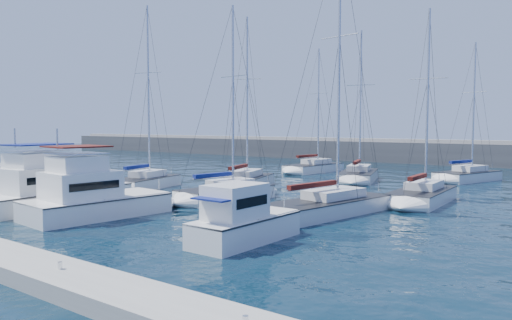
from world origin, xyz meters
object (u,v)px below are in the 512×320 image
Objects in this scene: sailboat_mid_a at (145,182)px; sailboat_back_b at (358,175)px; sailboat_mid_b at (244,182)px; motor_yacht_stbd_outer at (242,223)px; sailboat_mid_c at (226,193)px; motor_yacht_port_inner at (50,191)px; motor_yacht_stbd_inner at (91,199)px; sailboat_mid_d at (329,206)px; sailboat_mid_e at (422,196)px; sailboat_back_a at (314,168)px; sailboat_back_c at (468,176)px.

sailboat_mid_a is 20.60m from sailboat_back_b.
sailboat_back_b is at bearing 45.21° from sailboat_mid_b.
motor_yacht_stbd_outer is 0.41× the size of sailboat_mid_c.
motor_yacht_port_inner is at bearing -121.06° from sailboat_mid_b.
motor_yacht_port_inner is 5.17m from motor_yacht_stbd_inner.
sailboat_back_b reaches higher than motor_yacht_stbd_inner.
sailboat_mid_d is (8.74, -0.58, 0.01)m from sailboat_mid_c.
sailboat_mid_c is 13.97m from sailboat_mid_e.
motor_yacht_port_inner is 11.17m from sailboat_mid_a.
sailboat_mid_b reaches higher than sailboat_back_a.
sailboat_mid_d reaches higher than motor_yacht_stbd_outer.
sailboat_mid_a is 8.62m from sailboat_mid_b.
sailboat_mid_d is 24.62m from sailboat_back_c.
sailboat_back_c is at bearing 55.60° from motor_yacht_port_inner.
motor_yacht_port_inner and motor_yacht_stbd_inner have the same top height.
sailboat_back_a is (-6.02, 23.02, -0.01)m from sailboat_mid_c.
sailboat_back_b is (5.62, 11.13, 0.00)m from sailboat_mid_b.
sailboat_back_c is (12.89, 33.87, -0.61)m from motor_yacht_stbd_inner.
motor_yacht_stbd_inner is at bearing -66.79° from sailboat_mid_a.
motor_yacht_stbd_outer is at bearing -102.13° from sailboat_mid_e.
sailboat_back_b reaches higher than sailboat_back_c.
motor_yacht_stbd_inner is 13.90m from sailboat_mid_a.
motor_yacht_stbd_outer is 28.16m from sailboat_back_b.
sailboat_mid_b is 22.50m from sailboat_back_c.
sailboat_mid_a is 19.14m from sailboat_mid_d.
sailboat_mid_e is (22.16, 6.13, -0.04)m from sailboat_mid_a.
sailboat_mid_d is at bearing 46.61° from motor_yacht_stbd_inner.
sailboat_mid_e is 0.95× the size of sailboat_back_a.
sailboat_back_b is (-6.97, 27.28, -0.42)m from motor_yacht_stbd_outer.
sailboat_mid_b is 7.47m from sailboat_mid_c.
motor_yacht_stbd_outer is at bearing -77.70° from sailboat_mid_d.
motor_yacht_stbd_inner is 0.49× the size of sailboat_mid_d.
sailboat_mid_d is 1.26× the size of sailboat_back_c.
sailboat_back_b is (2.10, 17.71, -0.00)m from sailboat_mid_c.
sailboat_mid_d is at bearing -76.12° from sailboat_back_c.
sailboat_back_a reaches higher than sailboat_mid_c.
motor_yacht_port_inner is 0.77× the size of sailboat_back_c.
sailboat_mid_c is 0.98× the size of sailboat_back_a.
motor_yacht_stbd_outer is 9.00m from sailboat_mid_d.
sailboat_mid_b is 1.06× the size of sailboat_mid_c.
sailboat_mid_e is at bearing 78.93° from sailboat_mid_d.
sailboat_back_a reaches higher than motor_yacht_port_inner.
sailboat_back_b reaches higher than sailboat_mid_c.
motor_yacht_stbd_outer is at bearing -37.96° from sailboat_mid_c.
motor_yacht_stbd_outer is 22.21m from sailboat_mid_a.
sailboat_back_a is at bearing 136.01° from sailboat_mid_e.
sailboat_mid_c reaches higher than sailboat_mid_e.
sailboat_mid_a is at bearing -145.03° from sailboat_back_b.
sailboat_mid_b is at bearing -75.30° from sailboat_back_a.
sailboat_mid_c is (3.52, -6.59, 0.01)m from sailboat_mid_b.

